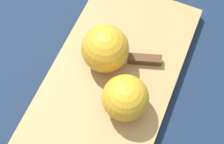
# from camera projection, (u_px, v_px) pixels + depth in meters

# --- Properties ---
(ground_plane) EXTENTS (4.00, 4.00, 0.00)m
(ground_plane) POSITION_uv_depth(u_px,v_px,m) (112.00, 81.00, 0.61)
(ground_plane) COLOR #14233D
(cutting_board) EXTENTS (0.45, 0.28, 0.02)m
(cutting_board) POSITION_uv_depth(u_px,v_px,m) (112.00, 79.00, 0.60)
(cutting_board) COLOR #A37A4C
(cutting_board) RESTS_ON ground_plane
(apple_half_left) EXTENTS (0.08, 0.08, 0.08)m
(apple_half_left) POSITION_uv_depth(u_px,v_px,m) (125.00, 98.00, 0.53)
(apple_half_left) COLOR gold
(apple_half_left) RESTS_ON cutting_board
(apple_half_right) EXTENTS (0.09, 0.09, 0.09)m
(apple_half_right) POSITION_uv_depth(u_px,v_px,m) (105.00, 49.00, 0.56)
(apple_half_right) COLOR gold
(apple_half_right) RESTS_ON cutting_board
(knife) EXTENTS (0.04, 0.14, 0.02)m
(knife) POSITION_uv_depth(u_px,v_px,m) (138.00, 59.00, 0.60)
(knife) COLOR silver
(knife) RESTS_ON cutting_board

